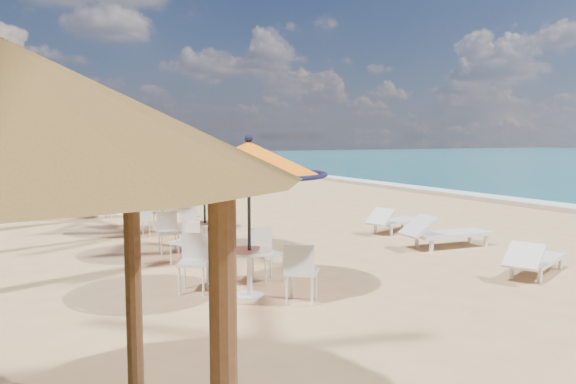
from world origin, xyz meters
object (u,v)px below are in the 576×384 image
object	(u,v)px
station_2	(162,169)
lounger_mid	(444,232)
lounger_near	(534,259)
lounger_far	(393,220)
station_1	(201,170)
station_0	(250,179)
station_3	(117,157)
station_4	(121,161)

from	to	relation	value
station_2	lounger_mid	world-z (taller)	station_2
lounger_near	station_2	bearing A→B (deg)	98.61
station_2	lounger_far	bearing A→B (deg)	-26.76
station_1	station_2	distance (m)	3.20
station_0	station_1	bearing A→B (deg)	85.18
station_0	station_3	world-z (taller)	station_0
lounger_far	lounger_mid	bearing A→B (deg)	-117.88
station_2	station_4	distance (m)	7.15
station_1	station_3	bearing A→B (deg)	92.95
station_4	station_0	bearing A→B (deg)	-92.39
station_1	lounger_near	bearing A→B (deg)	-42.54
station_1	station_4	xyz separation A→B (m)	(0.30, 10.34, -0.21)
station_0	station_2	size ratio (longest dim) A/B	1.11
station_0	station_1	world-z (taller)	station_0
station_3	lounger_far	distance (m)	8.94
lounger_mid	lounger_far	world-z (taller)	lounger_mid
station_4	lounger_mid	world-z (taller)	station_4
lounger_far	lounger_near	bearing A→B (deg)	-118.15
station_0	lounger_near	bearing A→B (deg)	-12.98
station_3	lounger_far	bearing A→B (deg)	-49.71
station_4	station_3	bearing A→B (deg)	-102.22
station_2	station_4	xyz separation A→B (m)	(0.29, 7.14, -0.07)
lounger_far	station_3	bearing A→B (deg)	109.45
station_4	lounger_near	distance (m)	15.35
lounger_mid	station_1	bearing A→B (deg)	166.33
station_3	station_4	bearing A→B (deg)	77.78
lounger_near	lounger_far	bearing A→B (deg)	59.34
station_1	lounger_near	distance (m)	6.55
station_0	station_3	xyz separation A→B (m)	(-0.11, 10.41, 0.01)
station_0	station_1	size ratio (longest dim) A/B	1.07
station_0	station_4	world-z (taller)	station_0
lounger_mid	station_4	bearing A→B (deg)	115.90
station_2	station_4	world-z (taller)	station_2
station_0	lounger_mid	size ratio (longest dim) A/B	1.16
station_1	lounger_near	xyz separation A→B (m)	(4.70, -4.31, -1.47)
station_4	lounger_mid	xyz separation A→B (m)	(4.76, -11.98, -1.22)
station_2	lounger_far	size ratio (longest dim) A/B	1.15
station_3	station_4	xyz separation A→B (m)	(0.67, 3.10, -0.26)
lounger_far	station_0	bearing A→B (deg)	-167.38
lounger_near	station_3	bearing A→B (deg)	90.36
station_0	station_2	distance (m)	6.38
station_1	lounger_mid	size ratio (longest dim) A/B	1.08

